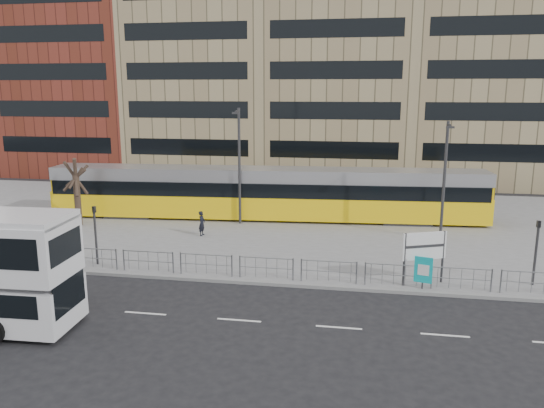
% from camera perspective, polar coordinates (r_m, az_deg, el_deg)
% --- Properties ---
extents(ground, '(120.00, 120.00, 0.00)m').
position_cam_1_polar(ground, '(25.95, -5.88, -8.39)').
color(ground, black).
rests_on(ground, ground).
extents(plaza, '(64.00, 24.00, 0.15)m').
position_cam_1_polar(plaza, '(37.11, -0.95, -1.86)').
color(plaza, slate).
rests_on(plaza, ground).
extents(kerb, '(64.00, 0.25, 0.17)m').
position_cam_1_polar(kerb, '(25.97, -5.85, -8.20)').
color(kerb, gray).
rests_on(kerb, ground).
extents(building_row, '(70.40, 18.40, 31.20)m').
position_cam_1_polar(building_row, '(57.99, 4.78, 15.96)').
color(building_row, maroon).
rests_on(building_row, ground).
extents(pedestrian_barrier, '(32.07, 0.07, 1.10)m').
position_cam_1_polar(pedestrian_barrier, '(25.64, -1.29, -6.25)').
color(pedestrian_barrier, gray).
rests_on(pedestrian_barrier, plaza).
extents(road_markings, '(62.00, 0.12, 0.01)m').
position_cam_1_polar(road_markings, '(22.14, -6.14, -12.13)').
color(road_markings, white).
rests_on(road_markings, ground).
extents(tram, '(30.47, 4.93, 3.58)m').
position_cam_1_polar(tram, '(37.30, -0.70, 1.16)').
color(tram, yellow).
rests_on(tram, plaza).
extents(station_sign, '(2.05, 0.91, 2.50)m').
position_cam_1_polar(station_sign, '(25.67, 16.06, -4.61)').
color(station_sign, '#2D2D30').
rests_on(station_sign, plaza).
extents(ad_panel, '(0.80, 0.27, 1.52)m').
position_cam_1_polar(ad_panel, '(25.28, 15.96, -6.88)').
color(ad_panel, '#2D2D30').
rests_on(ad_panel, plaza).
extents(pedestrian, '(0.44, 0.61, 1.55)m').
position_cam_1_polar(pedestrian, '(33.35, -7.55, -2.08)').
color(pedestrian, black).
rests_on(pedestrian, plaza).
extents(traffic_light_west, '(0.23, 0.25, 3.10)m').
position_cam_1_polar(traffic_light_west, '(28.87, -18.49, -2.41)').
color(traffic_light_west, '#2D2D30').
rests_on(traffic_light_west, plaza).
extents(traffic_light_east, '(0.20, 0.23, 3.10)m').
position_cam_1_polar(traffic_light_east, '(27.35, 26.59, -3.90)').
color(traffic_light_east, '#2D2D30').
rests_on(traffic_light_east, plaza).
extents(lamp_post_west, '(0.45, 1.04, 7.78)m').
position_cam_1_polar(lamp_post_west, '(35.41, -3.55, 4.58)').
color(lamp_post_west, '#2D2D30').
rests_on(lamp_post_west, plaza).
extents(lamp_post_east, '(0.45, 1.04, 7.16)m').
position_cam_1_polar(lamp_post_east, '(33.00, 18.08, 2.89)').
color(lamp_post_east, '#2D2D30').
rests_on(lamp_post_east, plaza).
extents(bare_tree, '(4.40, 4.40, 6.70)m').
position_cam_1_polar(bare_tree, '(37.28, -20.52, 4.90)').
color(bare_tree, black).
rests_on(bare_tree, plaza).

